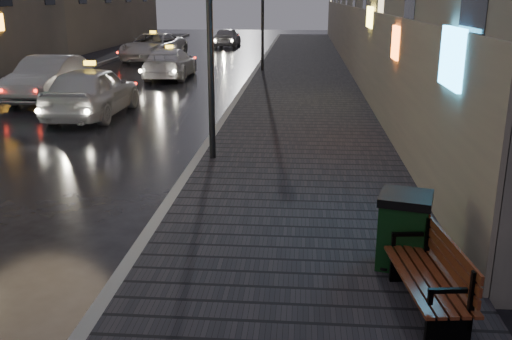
{
  "coord_description": "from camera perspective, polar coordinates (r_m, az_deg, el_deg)",
  "views": [
    {
      "loc": [
        3.86,
        -6.43,
        3.69
      ],
      "look_at": [
        3.1,
        2.83,
        0.85
      ],
      "focal_mm": 40.0,
      "sensor_mm": 36.0,
      "label": 1
    }
  ],
  "objects": [
    {
      "name": "sidewalk_far",
      "position": [
        30.39,
        -20.03,
        9.17
      ],
      "size": [
        2.4,
        58.0,
        0.15
      ],
      "primitive_type": "cube",
      "color": "black",
      "rests_on": "ground"
    },
    {
      "name": "car_left_mid",
      "position": [
        22.66,
        -20.01,
        8.64
      ],
      "size": [
        1.69,
        4.78,
        1.57
      ],
      "primitive_type": "imported",
      "rotation": [
        0.0,
        0.0,
        -0.0
      ],
      "color": "#93939A",
      "rests_on": "ground"
    },
    {
      "name": "taxi_far",
      "position": [
        35.33,
        -10.2,
        12.05
      ],
      "size": [
        3.35,
        5.98,
        1.58
      ],
      "primitive_type": "imported",
      "rotation": [
        0.0,
        0.0,
        -0.13
      ],
      "color": "silver",
      "rests_on": "ground"
    },
    {
      "name": "bench",
      "position": [
        7.01,
        17.37,
        -10.07
      ],
      "size": [
        0.79,
        1.79,
        0.89
      ],
      "rotation": [
        0.0,
        0.0,
        0.11
      ],
      "color": "black",
      "rests_on": "sidewalk"
    },
    {
      "name": "curb_far",
      "position": [
        29.87,
        -17.74,
        9.27
      ],
      "size": [
        0.2,
        58.0,
        0.15
      ],
      "primitive_type": "cube",
      "color": "slate",
      "rests_on": "ground"
    },
    {
      "name": "taxi_mid",
      "position": [
        27.29,
        -8.6,
        10.52
      ],
      "size": [
        2.04,
        4.79,
        1.38
      ],
      "primitive_type": "imported",
      "rotation": [
        0.0,
        0.0,
        3.16
      ],
      "color": "white",
      "rests_on": "ground"
    },
    {
      "name": "lamp_far",
      "position": [
        28.5,
        0.67,
        16.61
      ],
      "size": [
        0.36,
        0.36,
        5.28
      ],
      "color": "black",
      "rests_on": "sidewalk"
    },
    {
      "name": "car_far",
      "position": [
        44.02,
        -2.88,
        13.12
      ],
      "size": [
        1.77,
        4.23,
        1.43
      ],
      "primitive_type": "imported",
      "rotation": [
        0.0,
        0.0,
        3.12
      ],
      "color": "#96959D",
      "rests_on": "ground"
    },
    {
      "name": "lamp_near",
      "position": [
        12.59,
        -4.69,
        16.03
      ],
      "size": [
        0.36,
        0.36,
        5.28
      ],
      "color": "black",
      "rests_on": "sidewalk"
    },
    {
      "name": "trash_bin",
      "position": [
        7.98,
        14.54,
        -5.79
      ],
      "size": [
        0.83,
        0.83,
        1.03
      ],
      "rotation": [
        0.0,
        0.0,
        -0.26
      ],
      "color": "black",
      "rests_on": "sidewalk"
    },
    {
      "name": "sidewalk",
      "position": [
        27.67,
        4.79,
        9.45
      ],
      "size": [
        4.6,
        58.0,
        0.15
      ],
      "primitive_type": "cube",
      "color": "black",
      "rests_on": "ground"
    },
    {
      "name": "ground",
      "position": [
        8.36,
        -23.87,
        -10.78
      ],
      "size": [
        120.0,
        120.0,
        0.0
      ],
      "primitive_type": "plane",
      "color": "black",
      "rests_on": "ground"
    },
    {
      "name": "taxi_near",
      "position": [
        18.93,
        -16.08,
        7.6
      ],
      "size": [
        1.92,
        4.75,
        1.62
      ],
      "primitive_type": "imported",
      "rotation": [
        0.0,
        0.0,
        3.14
      ],
      "color": "silver",
      "rests_on": "ground"
    },
    {
      "name": "curb",
      "position": [
        27.77,
        -0.23,
        9.54
      ],
      "size": [
        0.2,
        58.0,
        0.15
      ],
      "primitive_type": "cube",
      "color": "slate",
      "rests_on": "ground"
    }
  ]
}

